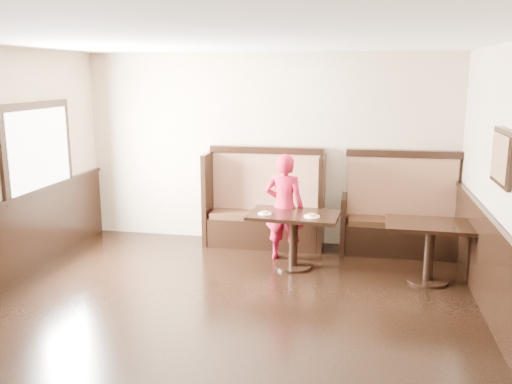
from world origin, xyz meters
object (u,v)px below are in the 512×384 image
(booth_neighbor, at_px, (400,219))
(child, at_px, (284,207))
(table_neighbor, at_px, (430,238))
(booth_main, at_px, (265,210))
(table_main, at_px, (294,226))

(booth_neighbor, bearing_deg, child, -158.73)
(booth_neighbor, relative_size, table_neighbor, 1.53)
(booth_main, relative_size, table_main, 1.47)
(booth_neighbor, bearing_deg, table_main, -147.12)
(booth_main, height_order, booth_neighbor, same)
(booth_main, height_order, table_neighbor, booth_main)
(booth_neighbor, xyz_separation_m, child, (-1.57, -0.61, 0.25))
(child, bearing_deg, booth_neighbor, -154.28)
(table_main, bearing_deg, table_neighbor, -2.80)
(booth_main, xyz_separation_m, booth_neighbor, (1.95, -0.00, -0.05))
(table_neighbor, relative_size, child, 0.74)
(table_main, height_order, table_neighbor, table_neighbor)
(table_main, height_order, child, child)
(booth_main, relative_size, table_neighbor, 1.62)
(table_main, bearing_deg, booth_main, 124.54)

